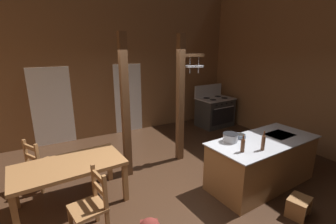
{
  "coord_description": "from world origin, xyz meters",
  "views": [
    {
      "loc": [
        -1.96,
        -3.21,
        2.57
      ],
      "look_at": [
        0.43,
        1.11,
        1.18
      ],
      "focal_mm": 25.38,
      "sensor_mm": 36.0,
      "label": 1
    }
  ],
  "objects_px": {
    "dining_table": "(69,169)",
    "ladderback_chair_near_window": "(91,205)",
    "bottle_tall_on_counter": "(243,145)",
    "bottle_short_on_counter": "(263,143)",
    "stove_range": "(215,111)",
    "step_stool": "(299,205)",
    "mixing_bowl_on_counter": "(240,136)",
    "kitchen_island": "(262,162)",
    "stockpot_on_counter": "(230,137)",
    "ladderback_chair_by_post": "(41,164)"
  },
  "relations": [
    {
      "from": "dining_table",
      "to": "ladderback_chair_near_window",
      "type": "distance_m",
      "value": 0.87
    },
    {
      "from": "step_stool",
      "to": "dining_table",
      "type": "relative_size",
      "value": 0.24
    },
    {
      "from": "stove_range",
      "to": "stockpot_on_counter",
      "type": "xyz_separation_m",
      "value": [
        -2.08,
        -2.9,
        0.5
      ]
    },
    {
      "from": "stove_range",
      "to": "mixing_bowl_on_counter",
      "type": "distance_m",
      "value": 3.41
    },
    {
      "from": "stove_range",
      "to": "step_stool",
      "type": "bearing_deg",
      "value": -112.38
    },
    {
      "from": "kitchen_island",
      "to": "bottle_tall_on_counter",
      "type": "bearing_deg",
      "value": -166.11
    },
    {
      "from": "ladderback_chair_near_window",
      "to": "mixing_bowl_on_counter",
      "type": "height_order",
      "value": "mixing_bowl_on_counter"
    },
    {
      "from": "kitchen_island",
      "to": "stove_range",
      "type": "distance_m",
      "value": 3.46
    },
    {
      "from": "ladderback_chair_near_window",
      "to": "bottle_tall_on_counter",
      "type": "xyz_separation_m",
      "value": [
        2.34,
        -0.44,
        0.57
      ]
    },
    {
      "from": "ladderback_chair_near_window",
      "to": "bottle_tall_on_counter",
      "type": "bearing_deg",
      "value": -10.75
    },
    {
      "from": "stove_range",
      "to": "ladderback_chair_near_window",
      "type": "height_order",
      "value": "stove_range"
    },
    {
      "from": "bottle_short_on_counter",
      "to": "step_stool",
      "type": "bearing_deg",
      "value": -72.81
    },
    {
      "from": "ladderback_chair_near_window",
      "to": "bottle_tall_on_counter",
      "type": "height_order",
      "value": "bottle_tall_on_counter"
    },
    {
      "from": "stockpot_on_counter",
      "to": "ladderback_chair_near_window",
      "type": "bearing_deg",
      "value": 179.37
    },
    {
      "from": "stockpot_on_counter",
      "to": "bottle_tall_on_counter",
      "type": "relative_size",
      "value": 1.18
    },
    {
      "from": "kitchen_island",
      "to": "bottle_short_on_counter",
      "type": "xyz_separation_m",
      "value": [
        -0.4,
        -0.29,
        0.58
      ]
    },
    {
      "from": "stockpot_on_counter",
      "to": "bottle_short_on_counter",
      "type": "distance_m",
      "value": 0.57
    },
    {
      "from": "kitchen_island",
      "to": "mixing_bowl_on_counter",
      "type": "relative_size",
      "value": 10.95
    },
    {
      "from": "kitchen_island",
      "to": "step_stool",
      "type": "height_order",
      "value": "kitchen_island"
    },
    {
      "from": "step_stool",
      "to": "stove_range",
      "type": "bearing_deg",
      "value": 67.62
    },
    {
      "from": "stove_range",
      "to": "dining_table",
      "type": "xyz_separation_m",
      "value": [
        -4.71,
        -2.04,
        0.17
      ]
    },
    {
      "from": "stove_range",
      "to": "mixing_bowl_on_counter",
      "type": "bearing_deg",
      "value": -122.09
    },
    {
      "from": "stove_range",
      "to": "bottle_tall_on_counter",
      "type": "distance_m",
      "value": 4.02
    },
    {
      "from": "ladderback_chair_near_window",
      "to": "stove_range",
      "type": "bearing_deg",
      "value": 32.25
    },
    {
      "from": "stove_range",
      "to": "ladderback_chair_by_post",
      "type": "bearing_deg",
      "value": -166.53
    },
    {
      "from": "dining_table",
      "to": "ladderback_chair_near_window",
      "type": "xyz_separation_m",
      "value": [
        0.16,
        -0.83,
        -0.2
      ]
    },
    {
      "from": "ladderback_chair_near_window",
      "to": "bottle_short_on_counter",
      "type": "relative_size",
      "value": 2.88
    },
    {
      "from": "ladderback_chair_near_window",
      "to": "kitchen_island",
      "type": "bearing_deg",
      "value": -4.81
    },
    {
      "from": "stove_range",
      "to": "dining_table",
      "type": "height_order",
      "value": "stove_range"
    },
    {
      "from": "ladderback_chair_by_post",
      "to": "kitchen_island",
      "type": "bearing_deg",
      "value": -27.52
    },
    {
      "from": "kitchen_island",
      "to": "stove_range",
      "type": "bearing_deg",
      "value": 64.99
    },
    {
      "from": "stove_range",
      "to": "ladderback_chair_near_window",
      "type": "relative_size",
      "value": 1.39
    },
    {
      "from": "bottle_tall_on_counter",
      "to": "bottle_short_on_counter",
      "type": "relative_size",
      "value": 0.87
    },
    {
      "from": "ladderback_chair_near_window",
      "to": "stockpot_on_counter",
      "type": "bearing_deg",
      "value": -0.63
    },
    {
      "from": "step_stool",
      "to": "dining_table",
      "type": "bearing_deg",
      "value": 146.59
    },
    {
      "from": "kitchen_island",
      "to": "stove_range",
      "type": "height_order",
      "value": "stove_range"
    },
    {
      "from": "ladderback_chair_near_window",
      "to": "ladderback_chair_by_post",
      "type": "height_order",
      "value": "same"
    },
    {
      "from": "step_stool",
      "to": "ladderback_chair_by_post",
      "type": "distance_m",
      "value": 4.47
    },
    {
      "from": "step_stool",
      "to": "bottle_short_on_counter",
      "type": "bearing_deg",
      "value": 107.19
    },
    {
      "from": "stove_range",
      "to": "step_stool",
      "type": "height_order",
      "value": "stove_range"
    },
    {
      "from": "step_stool",
      "to": "bottle_tall_on_counter",
      "type": "bearing_deg",
      "value": 126.27
    },
    {
      "from": "kitchen_island",
      "to": "dining_table",
      "type": "bearing_deg",
      "value": 161.5
    },
    {
      "from": "step_stool",
      "to": "stockpot_on_counter",
      "type": "bearing_deg",
      "value": 109.69
    },
    {
      "from": "ladderback_chair_by_post",
      "to": "stockpot_on_counter",
      "type": "xyz_separation_m",
      "value": [
        3.04,
        -1.67,
        0.53
      ]
    },
    {
      "from": "stove_range",
      "to": "ladderback_chair_by_post",
      "type": "relative_size",
      "value": 1.39
    },
    {
      "from": "stove_range",
      "to": "step_stool",
      "type": "xyz_separation_m",
      "value": [
        -1.67,
        -4.05,
        -0.3
      ]
    },
    {
      "from": "ladderback_chair_near_window",
      "to": "stockpot_on_counter",
      "type": "height_order",
      "value": "stockpot_on_counter"
    },
    {
      "from": "mixing_bowl_on_counter",
      "to": "bottle_tall_on_counter",
      "type": "height_order",
      "value": "bottle_tall_on_counter"
    },
    {
      "from": "ladderback_chair_by_post",
      "to": "bottle_tall_on_counter",
      "type": "bearing_deg",
      "value": -35.68
    },
    {
      "from": "dining_table",
      "to": "ladderback_chair_by_post",
      "type": "bearing_deg",
      "value": 116.42
    }
  ]
}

